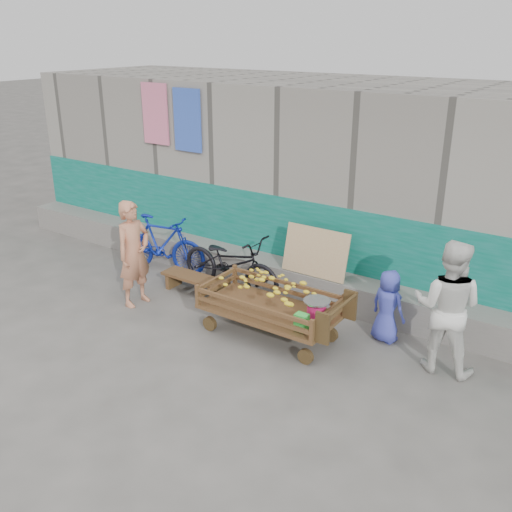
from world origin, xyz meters
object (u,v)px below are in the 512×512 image
Objects in this scene: banana_cart at (267,297)px; bench at (195,281)px; vendor_man at (134,254)px; bicycle_dark at (231,263)px; woman at (447,307)px; bicycle_blue at (162,244)px; child at (388,306)px.

banana_cart is 1.72m from bench.
vendor_man reaches higher than bicycle_dark.
woman is (4.23, 0.77, 0.03)m from vendor_man.
bench is at bearing -120.70° from bicycle_blue.
child is at bearing 5.62° from bench.
child is (-0.79, 0.26, -0.32)m from woman.
vendor_man reaches higher than child.
bicycle_blue is (-1.00, 0.36, 0.28)m from bench.
vendor_man is (-2.10, -0.27, 0.22)m from banana_cart.
vendor_man is 4.30m from woman.
bicycle_blue is at bearing 162.46° from banana_cart.
vendor_man is at bearing -123.15° from bench.
banana_cart is at bearing -79.86° from vendor_man.
child is at bearing -89.30° from bicycle_dark.
woman reaches higher than bicycle_blue.
vendor_man is at bearing 31.24° from child.
child reaches higher than bicycle_dark.
bicycle_blue is (-1.41, 0.00, 0.01)m from bicycle_dark.
child is at bearing -101.97° from bicycle_blue.
banana_cart is 1.20× the size of woman.
woman is (2.13, 0.50, 0.25)m from banana_cart.
vendor_man is 3.60m from child.
woman is at bearing 0.45° from bench.
banana_cart is at bearing -122.29° from bicycle_dark.
banana_cart is at bearing -118.54° from bicycle_blue.
bench is 0.62× the size of bicycle_dark.
banana_cart is at bearing 44.16° from child.
vendor_man is 1.45m from bicycle_dark.
bench is 0.68× the size of woman.
banana_cart is 1.54m from child.
bicycle_blue is at bearing 27.82° from vendor_man.
bicycle_dark is (-3.33, 0.32, -0.34)m from woman.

